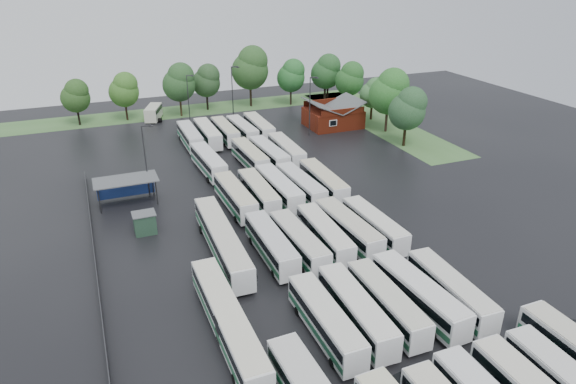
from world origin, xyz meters
name	(u,v)px	position (x,y,z in m)	size (l,w,h in m)	color
ground	(312,257)	(0.00, 0.00, 0.00)	(160.00, 160.00, 0.00)	black
brick_building	(333,117)	(24.00, 42.77, 1.87)	(10.07, 8.60, 5.39)	maroon
wash_shed	(126,182)	(-17.20, 22.02, 2.99)	(8.20, 4.20, 3.58)	#2D2D30
utility_hut	(145,223)	(-16.20, 12.60, 1.32)	(2.70, 2.20, 2.62)	#203C2A
grass_strip_north	(197,110)	(2.00, 64.80, 0.01)	(80.00, 10.00, 0.01)	#426E35
grass_strip_east	(377,121)	(34.00, 42.80, 0.01)	(10.00, 50.00, 0.01)	#426E35
west_fence	(95,257)	(-22.20, 8.00, 0.60)	(0.10, 50.00, 1.20)	#2D2D30
bus_r1c0	(325,320)	(-4.41, -12.30, 1.72)	(2.44, 11.23, 3.12)	silver
bus_r1c1	(356,310)	(-1.31, -12.06, 1.76)	(2.81, 11.56, 3.20)	silver
bus_r1c2	(387,303)	(1.82, -12.09, 1.70)	(2.52, 11.14, 3.09)	silver
bus_r1c3	(418,295)	(5.11, -12.26, 1.80)	(3.08, 11.86, 3.27)	silver
bus_r1c4	(450,290)	(8.38, -12.68, 1.72)	(2.78, 11.30, 3.12)	silver
bus_r2c0	(271,244)	(-4.24, 1.55, 1.75)	(2.51, 11.45, 3.18)	silver
bus_r2c1	(299,242)	(-1.25, 0.90, 1.73)	(2.74, 11.36, 3.14)	silver
bus_r2c2	(324,235)	(2.08, 1.31, 1.73)	(2.75, 11.37, 3.14)	silver
bus_r2c3	(348,228)	(5.15, 1.49, 1.80)	(3.02, 11.85, 3.27)	silver
bus_r2c4	(374,225)	(8.42, 1.17, 1.71)	(2.66, 11.21, 3.10)	silver
bus_r3c0	(235,197)	(-4.32, 14.74, 1.76)	(2.71, 11.56, 3.20)	silver
bus_r3c1	(259,192)	(-1.02, 14.90, 1.73)	(2.56, 11.35, 3.15)	silver
bus_r3c2	(279,188)	(1.90, 15.07, 1.80)	(2.75, 11.80, 3.27)	silver
bus_r3c3	(300,186)	(5.00, 14.85, 1.75)	(2.92, 11.55, 3.19)	silver
bus_r3c4	(323,182)	(8.42, 14.80, 1.79)	(2.69, 11.72, 3.25)	silver
bus_r4c0	(208,162)	(-4.48, 28.28, 1.79)	(3.01, 11.77, 3.25)	silver
bus_r4c2	(250,156)	(2.19, 28.45, 1.74)	(2.74, 11.41, 3.16)	silver
bus_r4c3	(269,154)	(5.25, 28.08, 1.77)	(3.00, 11.64, 3.21)	silver
bus_r4c4	(286,151)	(8.45, 28.55, 1.77)	(2.72, 11.62, 3.22)	silver
bus_r5c0	(190,136)	(-4.42, 41.74, 1.74)	(2.52, 11.41, 3.17)	silver
bus_r5c1	(208,134)	(-1.21, 41.93, 1.79)	(2.59, 11.73, 3.26)	silver
bus_r5c2	(225,131)	(2.10, 42.31, 1.71)	(2.43, 11.19, 3.11)	silver
bus_r5c3	(242,130)	(5.24, 42.05, 1.72)	(2.84, 11.30, 3.12)	silver
bus_r5c4	(259,127)	(8.48, 42.20, 1.78)	(2.65, 11.69, 3.25)	silver
artic_bus_west_b	(222,240)	(-8.97, 4.30, 1.81)	(2.97, 17.69, 3.27)	silver
artic_bus_west_c	(228,321)	(-12.19, -9.22, 1.74)	(2.48, 16.91, 3.14)	silver
minibus	(153,112)	(-7.82, 60.62, 1.57)	(4.50, 6.89, 2.82)	beige
tree_north_0	(76,96)	(-21.89, 62.40, 5.90)	(5.53, 5.53, 9.17)	black
tree_north_1	(124,89)	(-12.76, 62.33, 6.32)	(5.93, 5.93, 9.82)	black
tree_north_2	(180,82)	(-1.90, 61.15, 7.15)	(6.71, 6.71, 11.11)	#3B2817
tree_north_3	(207,80)	(4.43, 63.99, 6.40)	(6.01, 6.01, 9.95)	black
tree_north_4	(251,67)	(14.16, 63.28, 8.55)	(8.02, 8.02, 13.28)	black
tree_north_5	(292,75)	(22.85, 61.07, 6.59)	(6.19, 6.19, 10.25)	black
tree_north_6	(329,74)	(32.96, 62.92, 5.73)	(5.39, 5.38, 8.91)	black
tree_east_0	(409,108)	(30.59, 27.60, 6.75)	(6.34, 6.34, 10.51)	black
tree_east_1	(390,91)	(32.09, 35.93, 7.76)	(7.28, 7.28, 12.06)	#3A261C
tree_east_2	(374,93)	(33.65, 44.06, 5.54)	(5.23, 5.20, 8.62)	black
tree_east_3	(350,78)	(33.27, 53.29, 6.62)	(6.21, 6.21, 10.28)	#312618
tree_east_4	(327,71)	(30.93, 60.16, 7.05)	(6.62, 6.62, 10.96)	black
lamp_post_ne	(311,102)	(17.52, 39.27, 6.30)	(1.67, 0.33, 10.85)	#2D2D30
lamp_post_nw	(146,156)	(-14.03, 23.40, 5.84)	(1.55, 0.30, 10.07)	#2D2D30
lamp_post_back_w	(189,95)	(-1.32, 55.73, 5.53)	(1.47, 0.29, 9.53)	#2D2D30
lamp_post_back_e	(233,90)	(7.11, 53.50, 6.37)	(1.69, 0.33, 10.97)	#2D2D30
puddle_2	(230,279)	(-9.55, -0.68, 0.00)	(5.66, 5.66, 0.01)	black
puddle_3	(339,248)	(3.68, 0.60, 0.00)	(2.80, 2.80, 0.01)	black
puddle_4	(573,327)	(16.65, -19.58, 0.00)	(2.65, 2.65, 0.01)	black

